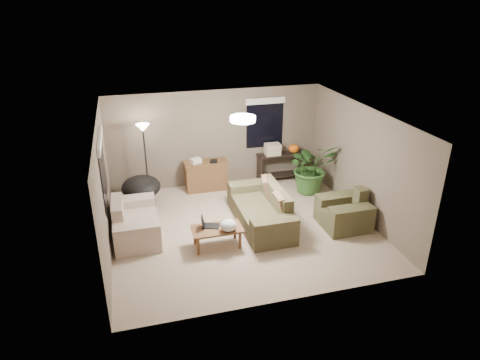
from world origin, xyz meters
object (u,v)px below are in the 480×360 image
object	(u,v)px
cat_scratching_post	(351,209)
desk	(206,175)
coffee_table	(217,231)
console_table	(281,165)
main_sofa	(262,211)
houseplant	(311,173)
floor_lamp	(144,137)
loveseat	(134,223)
armchair	(344,213)
papasan_chair	(141,190)

from	to	relation	value
cat_scratching_post	desk	bearing A→B (deg)	140.34
coffee_table	console_table	world-z (taller)	console_table
main_sofa	houseplant	bearing A→B (deg)	36.66
coffee_table	floor_lamp	size ratio (longest dim) A/B	0.52
loveseat	console_table	size ratio (longest dim) A/B	1.23
console_table	houseplant	bearing A→B (deg)	-62.03
armchair	houseplant	world-z (taller)	houseplant
coffee_table	main_sofa	bearing A→B (deg)	29.30
desk	coffee_table	bearing A→B (deg)	-96.68
desk	floor_lamp	xyz separation A→B (m)	(-1.48, -0.18, 1.22)
loveseat	papasan_chair	size ratio (longest dim) A/B	1.38
loveseat	armchair	size ratio (longest dim) A/B	1.60
coffee_table	houseplant	xyz separation A→B (m)	(2.86, 1.92, 0.16)
houseplant	cat_scratching_post	xyz separation A→B (m)	(0.32, -1.53, -0.30)
floor_lamp	papasan_chair	bearing A→B (deg)	-110.40
main_sofa	armchair	distance (m)	1.78
desk	cat_scratching_post	distance (m)	3.72
houseplant	loveseat	bearing A→B (deg)	-166.44
coffee_table	desk	size ratio (longest dim) A/B	0.91
console_table	coffee_table	bearing A→B (deg)	-130.30
main_sofa	coffee_table	bearing A→B (deg)	-150.70
floor_lamp	houseplant	distance (m)	4.21
main_sofa	armchair	xyz separation A→B (m)	(1.69, -0.56, 0.00)
armchair	coffee_table	world-z (taller)	armchair
main_sofa	console_table	xyz separation A→B (m)	(1.23, 2.16, 0.14)
main_sofa	floor_lamp	bearing A→B (deg)	140.26
console_table	cat_scratching_post	bearing A→B (deg)	-71.86
coffee_table	armchair	bearing A→B (deg)	1.87
armchair	loveseat	bearing A→B (deg)	170.30
loveseat	coffee_table	bearing A→B (deg)	-28.37
main_sofa	desk	bearing A→B (deg)	111.58
papasan_chair	cat_scratching_post	distance (m)	4.84
main_sofa	papasan_chair	bearing A→B (deg)	150.08
desk	floor_lamp	distance (m)	1.93
desk	papasan_chair	bearing A→B (deg)	-158.07
papasan_chair	coffee_table	bearing A→B (deg)	-57.27
loveseat	console_table	xyz separation A→B (m)	(3.96, 1.96, 0.14)
armchair	desk	distance (m)	3.67
desk	houseplant	world-z (taller)	houseplant
console_table	cat_scratching_post	world-z (taller)	console_table
papasan_chair	console_table	bearing A→B (deg)	11.05
console_table	main_sofa	bearing A→B (deg)	-119.62
papasan_chair	houseplant	distance (m)	4.21
main_sofa	cat_scratching_post	world-z (taller)	main_sofa
loveseat	coffee_table	size ratio (longest dim) A/B	1.60
main_sofa	desk	xyz separation A→B (m)	(-0.83, 2.11, 0.08)
loveseat	armchair	world-z (taller)	same
console_table	cat_scratching_post	size ratio (longest dim) A/B	2.60
houseplant	cat_scratching_post	distance (m)	1.60
desk	cat_scratching_post	size ratio (longest dim) A/B	2.20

